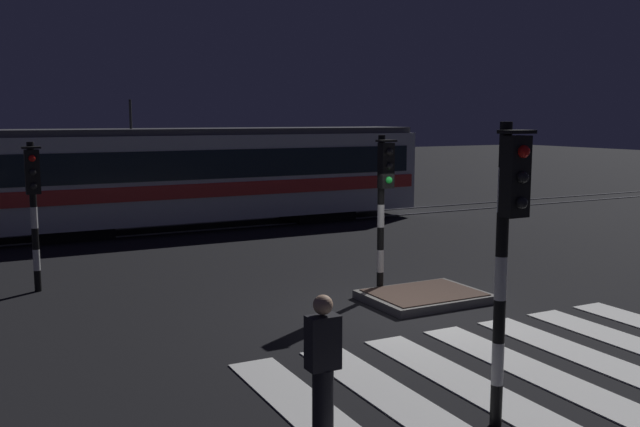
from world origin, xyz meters
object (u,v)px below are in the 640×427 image
(traffic_light_median_centre, at_px, (384,191))
(traffic_light_corner_far_left, at_px, (33,194))
(tram, at_px, (203,174))
(pedestrian_waiting_at_kerb, at_px, (323,369))
(traffic_light_kerb_mid_left, at_px, (508,230))

(traffic_light_median_centre, bearing_deg, traffic_light_corner_far_left, 150.39)
(tram, relative_size, pedestrian_waiting_at_kerb, 8.95)
(pedestrian_waiting_at_kerb, bearing_deg, tram, 76.42)
(tram, distance_m, pedestrian_waiting_at_kerb, 16.00)
(traffic_light_median_centre, bearing_deg, tram, 92.22)
(traffic_light_median_centre, bearing_deg, traffic_light_kerb_mid_left, -109.90)
(traffic_light_corner_far_left, relative_size, traffic_light_kerb_mid_left, 0.87)
(pedestrian_waiting_at_kerb, bearing_deg, traffic_light_kerb_mid_left, -16.47)
(traffic_light_median_centre, height_order, pedestrian_waiting_at_kerb, traffic_light_median_centre)
(tram, bearing_deg, traffic_light_median_centre, -87.78)
(traffic_light_corner_far_left, distance_m, tram, 8.91)
(traffic_light_median_centre, relative_size, tram, 0.21)
(traffic_light_kerb_mid_left, bearing_deg, traffic_light_median_centre, 70.10)
(tram, height_order, pedestrian_waiting_at_kerb, tram)
(traffic_light_kerb_mid_left, height_order, pedestrian_waiting_at_kerb, traffic_light_kerb_mid_left)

